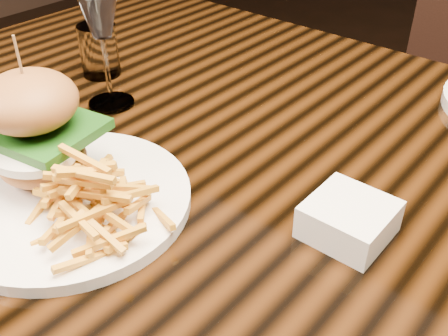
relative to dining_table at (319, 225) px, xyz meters
The scene contains 5 objects.
dining_table is the anchor object (origin of this frame).
burger_plate 0.34m from the dining_table, 131.29° to the right, with size 0.29×0.28×0.19m.
ramekin 0.14m from the dining_table, 45.97° to the right, with size 0.09×0.09×0.04m, color white.
wine_glass 0.43m from the dining_table, behind, with size 0.08×0.08×0.20m.
water_tumbler 0.48m from the dining_table, behind, with size 0.06×0.06×0.09m, color white.
Camera 1 is at (0.24, -0.49, 1.14)m, focal length 42.00 mm.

